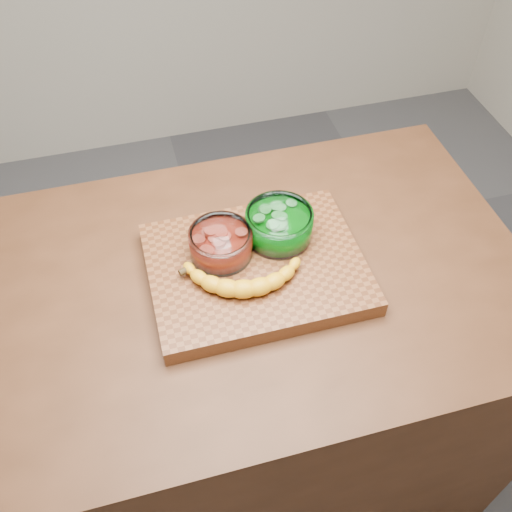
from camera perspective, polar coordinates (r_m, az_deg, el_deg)
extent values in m
plane|color=#505054|center=(2.01, 0.00, -18.37)|extent=(3.50, 3.50, 0.00)
cube|color=#4D2B17|center=(1.60, 0.00, -12.11)|extent=(1.20, 0.80, 0.90)
cube|color=brown|center=(1.22, 0.00, -1.24)|extent=(0.45, 0.35, 0.04)
cylinder|color=white|center=(1.20, -3.53, 1.26)|extent=(0.13, 0.13, 0.06)
cylinder|color=#AB2817|center=(1.20, -3.52, 0.99)|extent=(0.11, 0.11, 0.04)
cylinder|color=#D95844|center=(1.18, -3.58, 1.86)|extent=(0.11, 0.11, 0.02)
cylinder|color=white|center=(1.23, 2.32, 3.14)|extent=(0.15, 0.15, 0.07)
cylinder|color=#06830F|center=(1.24, 2.31, 2.82)|extent=(0.12, 0.12, 0.04)
cylinder|color=#62CA5F|center=(1.21, 2.35, 3.76)|extent=(0.12, 0.12, 0.02)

